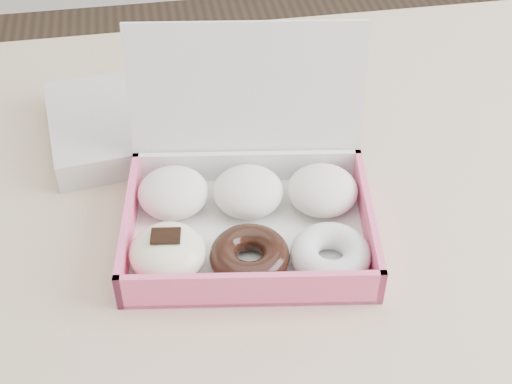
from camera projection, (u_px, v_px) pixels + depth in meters
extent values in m
cube|color=tan|center=(392.00, 170.00, 0.95)|extent=(1.20, 0.80, 0.04)
cylinder|color=tan|center=(42.00, 234.00, 1.39)|extent=(0.05, 0.05, 0.71)
cube|color=white|center=(249.00, 236.00, 0.83)|extent=(0.31, 0.24, 0.01)
cube|color=#FF5C8F|center=(250.00, 290.00, 0.74)|extent=(0.28, 0.05, 0.05)
cube|color=white|center=(247.00, 168.00, 0.89)|extent=(0.28, 0.05, 0.05)
cube|color=#FF5C8F|center=(129.00, 225.00, 0.81)|extent=(0.04, 0.21, 0.05)
cube|color=#FF5C8F|center=(368.00, 221.00, 0.82)|extent=(0.04, 0.21, 0.05)
cube|color=white|center=(247.00, 106.00, 0.85)|extent=(0.28, 0.08, 0.20)
ellipsoid|color=white|center=(173.00, 193.00, 0.85)|extent=(0.10, 0.10, 0.05)
ellipsoid|color=white|center=(248.00, 191.00, 0.85)|extent=(0.10, 0.10, 0.05)
ellipsoid|color=white|center=(323.00, 190.00, 0.85)|extent=(0.10, 0.10, 0.05)
ellipsoid|color=#F5E9BF|center=(168.00, 252.00, 0.77)|extent=(0.10, 0.10, 0.05)
cube|color=black|center=(166.00, 236.00, 0.76)|extent=(0.03, 0.03, 0.00)
torus|color=black|center=(250.00, 256.00, 0.78)|extent=(0.10, 0.10, 0.03)
torus|color=white|center=(330.00, 254.00, 0.78)|extent=(0.10, 0.10, 0.03)
cube|color=silver|center=(144.00, 119.00, 0.97)|extent=(0.27, 0.23, 0.04)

